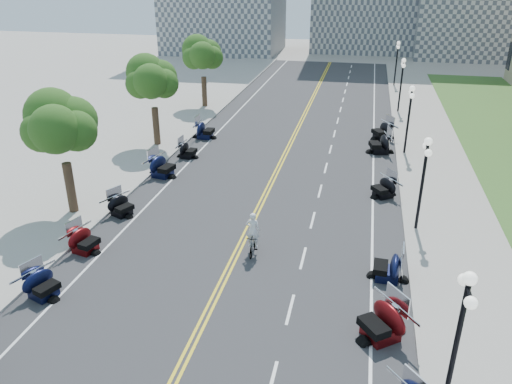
# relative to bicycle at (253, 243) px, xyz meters

# --- Properties ---
(ground) EXTENTS (160.00, 160.00, 0.00)m
(ground) POSITION_rel_bicycle_xyz_m (-0.76, 0.05, -0.52)
(ground) COLOR gray
(road) EXTENTS (16.00, 90.00, 0.01)m
(road) POSITION_rel_bicycle_xyz_m (-0.76, 10.05, -0.52)
(road) COLOR #333335
(road) RESTS_ON ground
(centerline_yellow_a) EXTENTS (0.12, 90.00, 0.00)m
(centerline_yellow_a) POSITION_rel_bicycle_xyz_m (-0.88, 10.05, -0.51)
(centerline_yellow_a) COLOR yellow
(centerline_yellow_a) RESTS_ON road
(centerline_yellow_b) EXTENTS (0.12, 90.00, 0.00)m
(centerline_yellow_b) POSITION_rel_bicycle_xyz_m (-0.64, 10.05, -0.51)
(centerline_yellow_b) COLOR yellow
(centerline_yellow_b) RESTS_ON road
(edge_line_north) EXTENTS (0.12, 90.00, 0.00)m
(edge_line_north) POSITION_rel_bicycle_xyz_m (5.64, 10.05, -0.51)
(edge_line_north) COLOR white
(edge_line_north) RESTS_ON road
(edge_line_south) EXTENTS (0.12, 90.00, 0.00)m
(edge_line_south) POSITION_rel_bicycle_xyz_m (-7.16, 10.05, -0.51)
(edge_line_south) COLOR white
(edge_line_south) RESTS_ON road
(lane_dash_4) EXTENTS (0.12, 2.00, 0.00)m
(lane_dash_4) POSITION_rel_bicycle_xyz_m (2.44, -7.95, -0.51)
(lane_dash_4) COLOR white
(lane_dash_4) RESTS_ON road
(lane_dash_5) EXTENTS (0.12, 2.00, 0.00)m
(lane_dash_5) POSITION_rel_bicycle_xyz_m (2.44, -3.95, -0.51)
(lane_dash_5) COLOR white
(lane_dash_5) RESTS_ON road
(lane_dash_6) EXTENTS (0.12, 2.00, 0.00)m
(lane_dash_6) POSITION_rel_bicycle_xyz_m (2.44, 0.05, -0.51)
(lane_dash_6) COLOR white
(lane_dash_6) RESTS_ON road
(lane_dash_7) EXTENTS (0.12, 2.00, 0.00)m
(lane_dash_7) POSITION_rel_bicycle_xyz_m (2.44, 4.05, -0.51)
(lane_dash_7) COLOR white
(lane_dash_7) RESTS_ON road
(lane_dash_8) EXTENTS (0.12, 2.00, 0.00)m
(lane_dash_8) POSITION_rel_bicycle_xyz_m (2.44, 8.05, -0.51)
(lane_dash_8) COLOR white
(lane_dash_8) RESTS_ON road
(lane_dash_9) EXTENTS (0.12, 2.00, 0.00)m
(lane_dash_9) POSITION_rel_bicycle_xyz_m (2.44, 12.05, -0.51)
(lane_dash_9) COLOR white
(lane_dash_9) RESTS_ON road
(lane_dash_10) EXTENTS (0.12, 2.00, 0.00)m
(lane_dash_10) POSITION_rel_bicycle_xyz_m (2.44, 16.05, -0.51)
(lane_dash_10) COLOR white
(lane_dash_10) RESTS_ON road
(lane_dash_11) EXTENTS (0.12, 2.00, 0.00)m
(lane_dash_11) POSITION_rel_bicycle_xyz_m (2.44, 20.05, -0.51)
(lane_dash_11) COLOR white
(lane_dash_11) RESTS_ON road
(lane_dash_12) EXTENTS (0.12, 2.00, 0.00)m
(lane_dash_12) POSITION_rel_bicycle_xyz_m (2.44, 24.05, -0.51)
(lane_dash_12) COLOR white
(lane_dash_12) RESTS_ON road
(lane_dash_13) EXTENTS (0.12, 2.00, 0.00)m
(lane_dash_13) POSITION_rel_bicycle_xyz_m (2.44, 28.05, -0.51)
(lane_dash_13) COLOR white
(lane_dash_13) RESTS_ON road
(lane_dash_14) EXTENTS (0.12, 2.00, 0.00)m
(lane_dash_14) POSITION_rel_bicycle_xyz_m (2.44, 32.05, -0.51)
(lane_dash_14) COLOR white
(lane_dash_14) RESTS_ON road
(lane_dash_15) EXTENTS (0.12, 2.00, 0.00)m
(lane_dash_15) POSITION_rel_bicycle_xyz_m (2.44, 36.05, -0.51)
(lane_dash_15) COLOR white
(lane_dash_15) RESTS_ON road
(lane_dash_16) EXTENTS (0.12, 2.00, 0.00)m
(lane_dash_16) POSITION_rel_bicycle_xyz_m (2.44, 40.05, -0.51)
(lane_dash_16) COLOR white
(lane_dash_16) RESTS_ON road
(lane_dash_17) EXTENTS (0.12, 2.00, 0.00)m
(lane_dash_17) POSITION_rel_bicycle_xyz_m (2.44, 44.05, -0.51)
(lane_dash_17) COLOR white
(lane_dash_17) RESTS_ON road
(lane_dash_18) EXTENTS (0.12, 2.00, 0.00)m
(lane_dash_18) POSITION_rel_bicycle_xyz_m (2.44, 48.05, -0.51)
(lane_dash_18) COLOR white
(lane_dash_18) RESTS_ON road
(lane_dash_19) EXTENTS (0.12, 2.00, 0.00)m
(lane_dash_19) POSITION_rel_bicycle_xyz_m (2.44, 52.05, -0.51)
(lane_dash_19) COLOR white
(lane_dash_19) RESTS_ON road
(sidewalk_north) EXTENTS (5.00, 90.00, 0.15)m
(sidewalk_north) POSITION_rel_bicycle_xyz_m (9.74, 10.05, -0.45)
(sidewalk_north) COLOR #9E9991
(sidewalk_north) RESTS_ON ground
(sidewalk_south) EXTENTS (5.00, 90.00, 0.15)m
(sidewalk_south) POSITION_rel_bicycle_xyz_m (-11.26, 10.05, -0.45)
(sidewalk_south) COLOR #9E9991
(sidewalk_south) RESTS_ON ground
(street_lamp_1) EXTENTS (0.50, 1.20, 4.90)m
(street_lamp_1) POSITION_rel_bicycle_xyz_m (7.84, -7.95, 2.08)
(street_lamp_1) COLOR black
(street_lamp_1) RESTS_ON sidewalk_north
(street_lamp_2) EXTENTS (0.50, 1.20, 4.90)m
(street_lamp_2) POSITION_rel_bicycle_xyz_m (7.84, 4.05, 2.08)
(street_lamp_2) COLOR black
(street_lamp_2) RESTS_ON sidewalk_north
(street_lamp_3) EXTENTS (0.50, 1.20, 4.90)m
(street_lamp_3) POSITION_rel_bicycle_xyz_m (7.84, 16.05, 2.08)
(street_lamp_3) COLOR black
(street_lamp_3) RESTS_ON sidewalk_north
(street_lamp_4) EXTENTS (0.50, 1.20, 4.90)m
(street_lamp_4) POSITION_rel_bicycle_xyz_m (7.84, 28.05, 2.08)
(street_lamp_4) COLOR black
(street_lamp_4) RESTS_ON sidewalk_north
(street_lamp_5) EXTENTS (0.50, 1.20, 4.90)m
(street_lamp_5) POSITION_rel_bicycle_xyz_m (7.84, 40.05, 2.08)
(street_lamp_5) COLOR black
(street_lamp_5) RESTS_ON sidewalk_north
(tree_2) EXTENTS (4.80, 4.80, 9.20)m
(tree_2) POSITION_rel_bicycle_xyz_m (-10.76, 2.05, 4.23)
(tree_2) COLOR #235619
(tree_2) RESTS_ON sidewalk_south
(tree_3) EXTENTS (4.80, 4.80, 9.20)m
(tree_3) POSITION_rel_bicycle_xyz_m (-10.76, 14.05, 4.23)
(tree_3) COLOR #235619
(tree_3) RESTS_ON sidewalk_south
(tree_4) EXTENTS (4.80, 4.80, 9.20)m
(tree_4) POSITION_rel_bicycle_xyz_m (-10.76, 26.05, 4.23)
(tree_4) COLOR #235619
(tree_4) RESTS_ON sidewalk_south
(motorcycle_n_4) EXTENTS (3.08, 3.08, 1.54)m
(motorcycle_n_4) POSITION_rel_bicycle_xyz_m (5.96, -4.87, 0.24)
(motorcycle_n_4) COLOR #590A0C
(motorcycle_n_4) RESTS_ON road
(motorcycle_n_5) EXTENTS (2.07, 2.07, 1.36)m
(motorcycle_n_5) POSITION_rel_bicycle_xyz_m (6.27, -0.87, 0.16)
(motorcycle_n_5) COLOR black
(motorcycle_n_5) RESTS_ON road
(motorcycle_n_7) EXTENTS (2.59, 2.59, 1.30)m
(motorcycle_n_7) POSITION_rel_bicycle_xyz_m (6.21, 8.04, 0.12)
(motorcycle_n_7) COLOR black
(motorcycle_n_7) RESTS_ON road
(motorcycle_n_9) EXTENTS (2.70, 2.70, 1.57)m
(motorcycle_n_9) POSITION_rel_bicycle_xyz_m (6.03, 16.03, 0.26)
(motorcycle_n_9) COLOR black
(motorcycle_n_9) RESTS_ON road
(motorcycle_n_10) EXTENTS (2.99, 2.99, 1.52)m
(motorcycle_n_10) POSITION_rel_bicycle_xyz_m (6.26, 19.45, 0.24)
(motorcycle_n_10) COLOR black
(motorcycle_n_10) RESTS_ON road
(motorcycle_s_4) EXTENTS (2.36, 2.36, 1.29)m
(motorcycle_s_4) POSITION_rel_bicycle_xyz_m (-7.78, -5.29, 0.12)
(motorcycle_s_4) COLOR black
(motorcycle_s_4) RESTS_ON road
(motorcycle_s_5) EXTENTS (2.22, 2.22, 1.30)m
(motorcycle_s_5) POSITION_rel_bicycle_xyz_m (-7.98, -1.59, 0.12)
(motorcycle_s_5) COLOR #590A0C
(motorcycle_s_5) RESTS_ON road
(motorcycle_s_6) EXTENTS (2.36, 2.36, 1.24)m
(motorcycle_s_6) POSITION_rel_bicycle_xyz_m (-8.04, 2.41, 0.09)
(motorcycle_s_6) COLOR black
(motorcycle_s_6) RESTS_ON road
(motorcycle_s_7) EXTENTS (2.61, 2.61, 1.53)m
(motorcycle_s_7) POSITION_rel_bicycle_xyz_m (-7.97, 8.22, 0.24)
(motorcycle_s_7) COLOR black
(motorcycle_s_7) RESTS_ON road
(motorcycle_s_8) EXTENTS (1.89, 1.89, 1.25)m
(motorcycle_s_8) POSITION_rel_bicycle_xyz_m (-7.55, 11.99, 0.10)
(motorcycle_s_8) COLOR black
(motorcycle_s_8) RESTS_ON road
(motorcycle_s_9) EXTENTS (2.13, 2.13, 1.48)m
(motorcycle_s_9) POSITION_rel_bicycle_xyz_m (-7.74, 16.64, 0.22)
(motorcycle_s_9) COLOR black
(motorcycle_s_9) RESTS_ON road
(bicycle) EXTENTS (0.59, 1.77, 1.05)m
(bicycle) POSITION_rel_bicycle_xyz_m (0.00, 0.00, 0.00)
(bicycle) COLOR #A51414
(bicycle) RESTS_ON road
(cyclist_rider) EXTENTS (0.66, 0.43, 1.81)m
(cyclist_rider) POSITION_rel_bicycle_xyz_m (0.00, -0.00, 1.43)
(cyclist_rider) COLOR silver
(cyclist_rider) RESTS_ON bicycle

